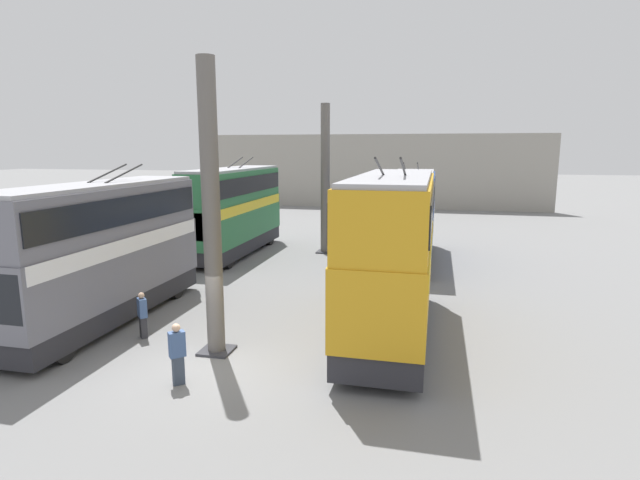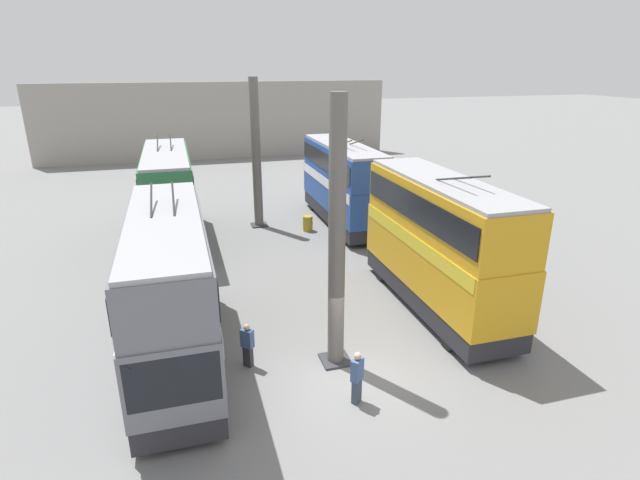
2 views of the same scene
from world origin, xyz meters
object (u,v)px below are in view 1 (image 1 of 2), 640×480
person_by_right_row (142,314)px  oil_drum (364,253)px  bus_left_far (411,211)px  bus_right_mid (100,245)px  bus_left_near (392,246)px  person_aisle_foreground (177,352)px  bus_right_far (234,206)px

person_by_right_row → oil_drum: bearing=-158.5°
bus_left_far → bus_right_mid: bus_right_mid is taller
bus_left_near → bus_right_mid: 10.40m
bus_left_near → oil_drum: (11.14, 2.51, -2.64)m
bus_right_mid → person_aisle_foreground: size_ratio=5.65×
bus_left_far → bus_right_far: bus_right_far is taller
bus_right_far → oil_drum: (-0.11, -7.84, -2.48)m
bus_left_far → oil_drum: 3.56m
bus_left_far → person_aisle_foreground: size_ratio=5.69×
person_by_right_row → oil_drum: size_ratio=1.72×
bus_left_far → bus_right_mid: size_ratio=1.01×
person_aisle_foreground → person_by_right_row: bearing=-177.3°
bus_left_near → bus_right_far: bearing=42.6°
oil_drum → person_aisle_foreground: bearing=170.3°
bus_left_near → oil_drum: size_ratio=9.99×
bus_right_far → person_by_right_row: (-13.37, -2.27, -2.11)m
bus_right_mid → bus_right_far: (12.25, 0.00, 0.05)m
bus_left_near → bus_left_far: bearing=0.0°
bus_right_mid → person_by_right_row: size_ratio=6.14×
bus_left_near → person_aisle_foreground: (-4.92, 5.24, -2.19)m
bus_left_far → person_by_right_row: 16.39m
bus_right_far → person_by_right_row: bearing=-170.4°
bus_right_mid → oil_drum: bearing=-32.9°
bus_left_far → person_aisle_foreground: 17.82m
bus_right_far → person_aisle_foreground: 17.09m
bus_left_far → person_by_right_row: (-14.12, 8.08, -2.01)m
person_by_right_row → bus_right_mid: bearing=-72.1°
bus_right_far → person_by_right_row: bus_right_far is taller
bus_left_far → bus_right_far: (-0.74, 10.35, 0.10)m
person_by_right_row → bus_right_far: bearing=-126.1°
bus_left_near → bus_right_mid: bearing=95.5°
oil_drum → bus_right_far: bearing=89.2°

